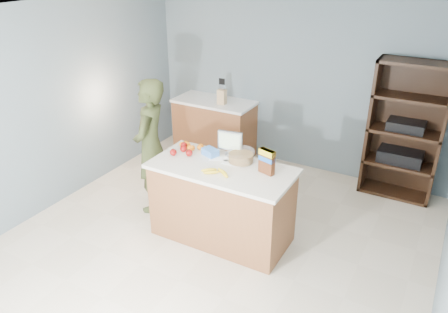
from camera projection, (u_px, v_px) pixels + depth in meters
The scene contains 15 objects.
floor at pixel (209, 250), 4.81m from camera, with size 4.50×5.00×0.02m, color beige.
walls at pixel (206, 108), 4.09m from camera, with size 4.52×5.02×2.51m.
counter_peninsula at pixel (222, 205), 4.86m from camera, with size 1.56×0.76×0.90m.
back_cabinet at pixel (215, 128), 6.87m from camera, with size 1.24×0.62×0.90m.
shelving_unit at pixel (405, 133), 5.60m from camera, with size 0.90×0.40×1.80m.
person at pixel (151, 147), 5.27m from camera, with size 0.61×0.40×1.68m, color #30381A.
knife_block at pixel (222, 96), 6.48m from camera, with size 0.12×0.10×0.31m.
envelopes at pixel (225, 161), 4.77m from camera, with size 0.42×0.19×0.00m.
bananas at pixel (217, 172), 4.50m from camera, with size 0.34×0.19×0.04m.
apples at pixel (182, 150), 4.95m from camera, with size 0.24×0.29×0.08m.
oranges at pixel (191, 146), 5.06m from camera, with size 0.29×0.16×0.06m.
blue_carton at pixel (210, 152), 4.89m from camera, with size 0.18×0.12×0.08m, color blue.
salad_bowl at pixel (241, 157), 4.74m from camera, with size 0.30×0.30×0.13m.
tv at pixel (230, 142), 4.85m from camera, with size 0.28×0.12×0.28m.
cereal_box at pixel (267, 160), 4.46m from camera, with size 0.19×0.11×0.26m.
Camera 1 is at (2.04, -3.31, 3.01)m, focal length 35.00 mm.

